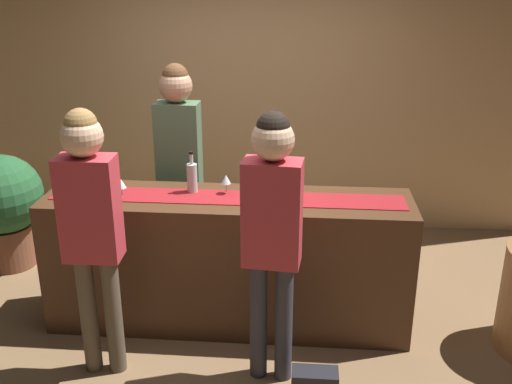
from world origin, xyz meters
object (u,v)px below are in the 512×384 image
at_px(wine_bottle_green, 82,174).
at_px(wine_glass_near_customer, 226,180).
at_px(customer_sipping, 272,221).
at_px(customer_browsing, 91,217).
at_px(potted_plant_tall, 3,203).
at_px(wine_bottle_clear, 192,177).
at_px(wine_glass_far_end, 121,184).
at_px(wine_glass_mid_counter, 294,185).
at_px(bartender, 179,150).

xyz_separation_m(wine_bottle_green, wine_glass_near_customer, (1.04, -0.01, -0.01)).
xyz_separation_m(customer_sipping, customer_browsing, (-1.08, -0.02, -0.00)).
distance_m(wine_glass_near_customer, potted_plant_tall, 2.18).
height_order(customer_sipping, potted_plant_tall, customer_sipping).
height_order(wine_bottle_clear, wine_glass_near_customer, wine_bottle_clear).
xyz_separation_m(wine_bottle_green, wine_glass_far_end, (0.33, -0.16, -0.01)).
xyz_separation_m(wine_glass_mid_counter, customer_browsing, (-1.20, -0.66, -0.00)).
height_order(bartender, potted_plant_tall, bartender).
relative_size(wine_bottle_green, wine_glass_far_end, 2.10).
xyz_separation_m(wine_glass_near_customer, bartender, (-0.44, 0.51, 0.05)).
distance_m(wine_bottle_clear, customer_browsing, 0.87).
bearing_deg(wine_glass_mid_counter, wine_bottle_clear, 174.18).
relative_size(wine_bottle_green, wine_glass_near_customer, 2.10).
distance_m(customer_sipping, potted_plant_tall, 2.78).
distance_m(wine_glass_near_customer, customer_browsing, 1.02).
distance_m(wine_bottle_clear, wine_glass_near_customer, 0.24).
height_order(wine_bottle_clear, potted_plant_tall, wine_bottle_clear).
bearing_deg(customer_browsing, potted_plant_tall, 132.24).
bearing_deg(potted_plant_tall, wine_glass_near_customer, -17.64).
distance_m(wine_bottle_green, wine_glass_near_customer, 1.04).
relative_size(wine_glass_near_customer, customer_sipping, 0.08).
height_order(bartender, customer_sipping, bartender).
relative_size(wine_bottle_green, bartender, 0.17).
distance_m(wine_glass_far_end, bartender, 0.71).
height_order(wine_glass_mid_counter, customer_sipping, customer_sipping).
bearing_deg(potted_plant_tall, wine_bottle_green, -32.63).
relative_size(wine_bottle_clear, potted_plant_tall, 0.30).
bearing_deg(bartender, wine_glass_near_customer, 131.66).
relative_size(wine_glass_mid_counter, customer_sipping, 0.08).
bearing_deg(customer_browsing, wine_bottle_clear, 55.40).
bearing_deg(wine_bottle_green, customer_sipping, -26.82).
bearing_deg(wine_glass_near_customer, wine_glass_far_end, -168.21).
xyz_separation_m(wine_glass_far_end, customer_sipping, (1.07, -0.55, -0.00)).
distance_m(wine_glass_near_customer, customer_sipping, 0.79).
height_order(wine_bottle_clear, wine_glass_mid_counter, wine_bottle_clear).
distance_m(bartender, customer_sipping, 1.45).
xyz_separation_m(wine_glass_near_customer, potted_plant_tall, (-2.02, 0.64, -0.50)).
bearing_deg(wine_glass_far_end, wine_bottle_clear, 19.29).
bearing_deg(wine_glass_far_end, customer_sipping, -27.18).
height_order(wine_glass_far_end, potted_plant_tall, wine_glass_far_end).
bearing_deg(customer_browsing, wine_glass_mid_counter, 27.21).
bearing_deg(bartender, wine_glass_far_end, 68.58).
height_order(wine_bottle_clear, wine_glass_far_end, wine_bottle_clear).
distance_m(wine_glass_far_end, customer_browsing, 0.57).
relative_size(customer_browsing, potted_plant_tall, 1.73).
xyz_separation_m(bartender, potted_plant_tall, (-1.58, 0.14, -0.56)).
height_order(wine_bottle_clear, customer_browsing, customer_browsing).
relative_size(wine_bottle_clear, customer_browsing, 0.17).
height_order(wine_bottle_green, wine_glass_near_customer, wine_bottle_green).
xyz_separation_m(customer_browsing, potted_plant_tall, (-1.31, 1.36, -0.50)).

